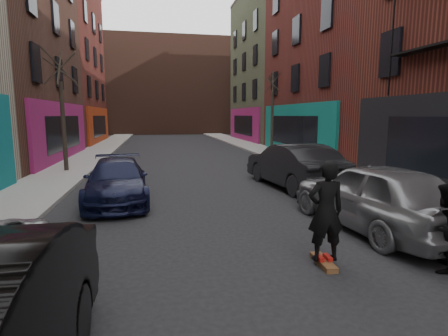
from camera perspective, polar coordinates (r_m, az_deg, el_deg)
name	(u,v)px	position (r m, az deg, el deg)	size (l,w,h in m)	color
sidewalk_left	(102,148)	(30.21, -19.30, 3.03)	(2.50, 84.00, 0.13)	gray
sidewalk_right	(250,146)	(31.01, 4.25, 3.62)	(2.50, 84.00, 0.13)	gray
building_far	(167,87)	(55.98, -9.35, 12.85)	(40.00, 10.00, 14.00)	#47281E
tree_left_far	(62,102)	(18.29, -24.95, 9.80)	(2.00, 2.00, 6.50)	black
tree_right_far	(272,104)	(25.15, 7.90, 10.31)	(2.00, 2.00, 6.80)	black
parked_left_end	(117,181)	(11.69, -17.10, -1.99)	(1.89, 4.64, 1.35)	black
parked_right_far	(374,195)	(9.19, 23.35, -4.13)	(1.97, 4.89, 1.67)	gray
parked_right_end	(293,165)	(13.62, 11.20, 0.41)	(1.78, 5.12, 1.69)	black
skateboard	(323,262)	(6.95, 15.92, -14.56)	(0.22, 0.80, 0.10)	brown
skateboarder	(326,211)	(6.63, 16.26, -6.77)	(0.68, 0.44, 1.85)	black
pedestrian	(445,227)	(7.33, 32.38, -8.11)	(0.98, 0.97, 1.59)	black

